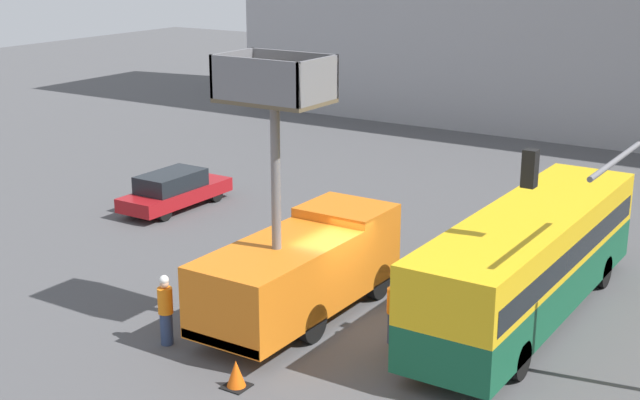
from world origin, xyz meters
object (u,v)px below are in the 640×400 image
Objects in this scene: road_worker_near_truck at (166,310)px; road_worker_directing at (394,310)px; traffic_light_pole at (630,225)px; city_bus at (529,257)px; utility_truck at (301,263)px; parked_car_curbside at (174,190)px; traffic_cone_near_truck at (236,375)px.

road_worker_directing is at bearing 72.87° from road_worker_near_truck.
traffic_light_pole is 6.11m from road_worker_directing.
road_worker_near_truck is at bearing 138.06° from city_bus.
traffic_light_pole is at bearing -121.46° from city_bus.
utility_truck is 3.80m from road_worker_near_truck.
traffic_light_pole is 11.28m from road_worker_near_truck.
traffic_light_pole is at bearing -15.04° from parked_car_curbside.
road_worker_directing reaches higher than traffic_cone_near_truck.
traffic_cone_near_truck is (0.94, -4.05, -1.27)m from utility_truck.
traffic_cone_near_truck is at bearing -76.94° from utility_truck.
city_bus is 16.57× the size of traffic_cone_near_truck.
road_worker_near_truck is at bearing -157.25° from traffic_light_pole.
road_worker_near_truck is at bearing -11.89° from road_worker_directing.
city_bus is at bearing -9.69° from parked_car_curbside.
parked_car_curbside is at bearing 164.96° from traffic_light_pole.
road_worker_near_truck is 11.93m from parked_car_curbside.
city_bus reaches higher than road_worker_near_truck.
city_bus is at bearing 81.81° from road_worker_near_truck.
utility_truck is at bearing -46.05° from road_worker_directing.
traffic_light_pole is at bearing 61.93° from road_worker_near_truck.
utility_truck reaches higher than city_bus.
parked_car_curbside is at bearing 170.06° from road_worker_near_truck.
city_bus is at bearing 32.65° from utility_truck.
utility_truck is 8.48m from traffic_light_pole.
traffic_light_pole is at bearing 7.08° from utility_truck.
traffic_light_pole is 2.97× the size of road_worker_near_truck.
road_worker_directing is (-5.28, -1.03, -2.89)m from traffic_light_pole.
city_bus is 2.31× the size of parked_car_curbside.
road_worker_near_truck reaches higher than road_worker_directing.
city_bus is 5.91× the size of road_worker_near_truck.
traffic_cone_near_truck is at bearing 155.76° from city_bus.
parked_car_curbside is at bearing 137.30° from traffic_cone_near_truck.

